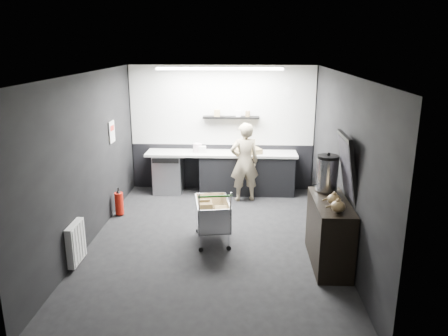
{
  "coord_description": "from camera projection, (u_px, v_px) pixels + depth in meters",
  "views": [
    {
      "loc": [
        0.48,
        -6.57,
        3.14
      ],
      "look_at": [
        0.15,
        0.4,
        1.14
      ],
      "focal_mm": 35.0,
      "sensor_mm": 36.0,
      "label": 1
    }
  ],
  "objects": [
    {
      "name": "pink_tub",
      "position": [
        198.0,
        148.0,
        9.27
      ],
      "size": [
        0.19,
        0.19,
        0.19
      ],
      "primitive_type": "cylinder",
      "color": "silver",
      "rests_on": "prep_counter"
    },
    {
      "name": "ceiling_strip",
      "position": [
        220.0,
        69.0,
        8.24
      ],
      "size": [
        2.4,
        0.2,
        0.04
      ],
      "primitive_type": "cube",
      "color": "white",
      "rests_on": "ceiling"
    },
    {
      "name": "poster",
      "position": [
        112.0,
        132.0,
        8.11
      ],
      "size": [
        0.02,
        0.3,
        0.4
      ],
      "primitive_type": "cube",
      "color": "silver",
      "rests_on": "wall_left"
    },
    {
      "name": "kitchen_wall_panel",
      "position": [
        222.0,
        106.0,
        9.31
      ],
      "size": [
        3.95,
        0.02,
        1.7
      ],
      "primitive_type": "cube",
      "color": "silver",
      "rests_on": "wall_back"
    },
    {
      "name": "wall_back",
      "position": [
        222.0,
        129.0,
        9.47
      ],
      "size": [
        5.5,
        0.0,
        5.5
      ],
      "primitive_type": "plane",
      "rotation": [
        1.57,
        0.0,
        0.0
      ],
      "color": "black",
      "rests_on": "floor"
    },
    {
      "name": "wall_left",
      "position": [
        87.0,
        160.0,
        6.92
      ],
      "size": [
        0.0,
        5.5,
        5.5
      ],
      "primitive_type": "plane",
      "rotation": [
        1.57,
        0.0,
        1.57
      ],
      "color": "black",
      "rests_on": "floor"
    },
    {
      "name": "radiator",
      "position": [
        76.0,
        243.0,
        6.33
      ],
      "size": [
        0.1,
        0.5,
        0.6
      ],
      "primitive_type": "cube",
      "color": "silver",
      "rests_on": "wall_left"
    },
    {
      "name": "dado_panel",
      "position": [
        222.0,
        166.0,
        9.68
      ],
      "size": [
        3.95,
        0.02,
        1.0
      ],
      "primitive_type": "cube",
      "color": "black",
      "rests_on": "wall_back"
    },
    {
      "name": "wall_front",
      "position": [
        193.0,
        237.0,
        4.19
      ],
      "size": [
        5.5,
        0.0,
        5.5
      ],
      "primitive_type": "plane",
      "rotation": [
        -1.57,
        0.0,
        0.0
      ],
      "color": "black",
      "rests_on": "floor"
    },
    {
      "name": "wall_right",
      "position": [
        342.0,
        163.0,
        6.74
      ],
      "size": [
        0.0,
        5.5,
        5.5
      ],
      "primitive_type": "plane",
      "rotation": [
        1.57,
        0.0,
        -1.57
      ],
      "color": "black",
      "rests_on": "floor"
    },
    {
      "name": "sideboard",
      "position": [
        330.0,
        224.0,
        6.34
      ],
      "size": [
        0.55,
        1.3,
        1.94
      ],
      "color": "black",
      "rests_on": "floor"
    },
    {
      "name": "fire_extinguisher",
      "position": [
        119.0,
        203.0,
        8.19
      ],
      "size": [
        0.16,
        0.16,
        0.52
      ],
      "color": "red",
      "rests_on": "floor"
    },
    {
      "name": "prep_counter",
      "position": [
        228.0,
        172.0,
        9.39
      ],
      "size": [
        3.2,
        0.61,
        0.9
      ],
      "color": "black",
      "rests_on": "floor"
    },
    {
      "name": "poster_red_band",
      "position": [
        112.0,
        128.0,
        8.09
      ],
      "size": [
        0.02,
        0.22,
        0.1
      ],
      "primitive_type": "cube",
      "color": "red",
      "rests_on": "poster"
    },
    {
      "name": "cardboard_box",
      "position": [
        248.0,
        151.0,
        9.19
      ],
      "size": [
        0.63,
        0.57,
        0.1
      ],
      "primitive_type": "cube",
      "rotation": [
        0.0,
        0.0,
        0.4
      ],
      "color": "#937D4E",
      "rests_on": "prep_counter"
    },
    {
      "name": "person",
      "position": [
        244.0,
        162.0,
        8.84
      ],
      "size": [
        0.67,
        0.52,
        1.63
      ],
      "primitive_type": "imported",
      "rotation": [
        0.0,
        0.0,
        3.38
      ],
      "color": "beige",
      "rests_on": "floor"
    },
    {
      "name": "shopping_cart",
      "position": [
        212.0,
        215.0,
        7.06
      ],
      "size": [
        0.65,
        0.95,
        0.96
      ],
      "color": "silver",
      "rests_on": "floor"
    },
    {
      "name": "floor",
      "position": [
        214.0,
        241.0,
        7.2
      ],
      "size": [
        5.5,
        5.5,
        0.0
      ],
      "primitive_type": "plane",
      "color": "black",
      "rests_on": "ground"
    },
    {
      "name": "wall_clock",
      "position": [
        288.0,
        92.0,
        9.15
      ],
      "size": [
        0.2,
        0.03,
        0.2
      ],
      "primitive_type": "cylinder",
      "rotation": [
        1.57,
        0.0,
        0.0
      ],
      "color": "silver",
      "rests_on": "wall_back"
    },
    {
      "name": "floating_shelf",
      "position": [
        231.0,
        117.0,
        9.26
      ],
      "size": [
        1.2,
        0.22,
        0.04
      ],
      "primitive_type": "cube",
      "color": "black",
      "rests_on": "wall_back"
    },
    {
      "name": "white_container",
      "position": [
        202.0,
        150.0,
        9.22
      ],
      "size": [
        0.18,
        0.15,
        0.14
      ],
      "primitive_type": "cube",
      "rotation": [
        0.0,
        0.0,
        0.15
      ],
      "color": "silver",
      "rests_on": "prep_counter"
    },
    {
      "name": "ceiling",
      "position": [
        212.0,
        74.0,
        6.45
      ],
      "size": [
        5.5,
        5.5,
        0.0
      ],
      "primitive_type": "plane",
      "rotation": [
        3.14,
        0.0,
        0.0
      ],
      "color": "white",
      "rests_on": "wall_back"
    }
  ]
}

